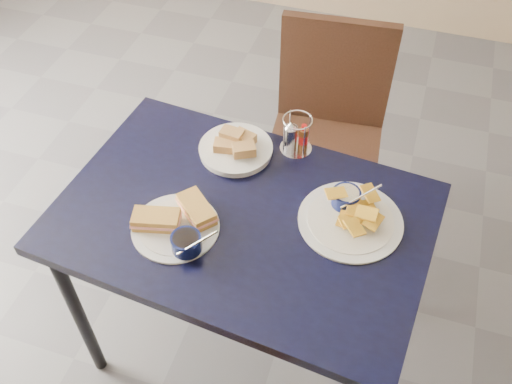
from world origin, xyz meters
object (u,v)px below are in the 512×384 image
(chair_far, at_px, (330,122))
(sandwich_plate, at_px, (178,224))
(condiment_caddy, at_px, (295,136))
(plantain_plate, at_px, (350,214))
(dining_table, at_px, (243,228))
(bread_basket, at_px, (236,148))

(chair_far, bearing_deg, sandwich_plate, -108.95)
(sandwich_plate, bearing_deg, condiment_caddy, 61.86)
(plantain_plate, bearing_deg, dining_table, -164.47)
(dining_table, height_order, bread_basket, bread_basket)
(bread_basket, bearing_deg, dining_table, -66.58)
(dining_table, distance_m, chair_far, 0.76)
(dining_table, bearing_deg, chair_far, 80.17)
(condiment_caddy, bearing_deg, plantain_plate, -45.47)
(plantain_plate, height_order, bread_basket, plantain_plate)
(dining_table, bearing_deg, bread_basket, 113.42)
(chair_far, relative_size, plantain_plate, 2.98)
(dining_table, xyz_separation_m, chair_far, (0.13, 0.74, -0.13))
(condiment_caddy, bearing_deg, chair_far, 82.55)
(dining_table, bearing_deg, sandwich_plate, -145.02)
(dining_table, bearing_deg, plantain_plate, 15.53)
(plantain_plate, xyz_separation_m, bread_basket, (-0.43, 0.17, 0.00))
(chair_far, distance_m, bread_basket, 0.58)
(chair_far, xyz_separation_m, condiment_caddy, (-0.05, -0.41, 0.26))
(chair_far, distance_m, condiment_caddy, 0.48)
(dining_table, height_order, chair_far, chair_far)
(chair_far, height_order, plantain_plate, chair_far)
(sandwich_plate, bearing_deg, dining_table, 34.98)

